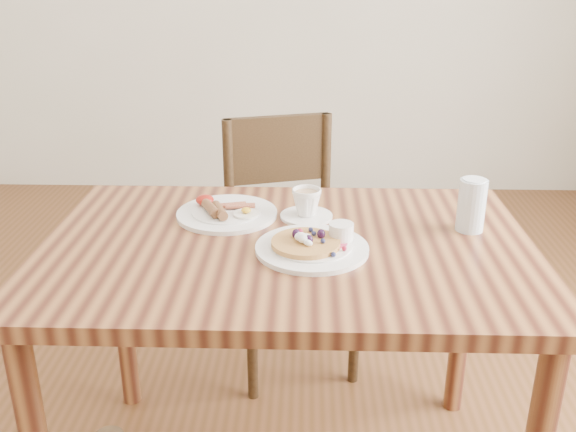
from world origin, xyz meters
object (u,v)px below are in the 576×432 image
at_px(chair_far, 287,233).
at_px(breakfast_plate, 225,212).
at_px(dining_table, 288,278).
at_px(teacup_saucer, 306,205).
at_px(water_glass, 472,205).
at_px(pancake_plate, 314,245).

xyz_separation_m(chair_far, breakfast_plate, (-0.15, -0.48, 0.27)).
relative_size(dining_table, teacup_saucer, 8.57).
relative_size(chair_far, teacup_saucer, 6.29).
bearing_deg(chair_far, breakfast_plate, 56.21).
relative_size(dining_table, breakfast_plate, 4.44).
distance_m(dining_table, chair_far, 0.66).
xyz_separation_m(chair_far, water_glass, (0.48, -0.55, 0.32)).
bearing_deg(breakfast_plate, teacup_saucer, -1.14).
xyz_separation_m(chair_far, pancake_plate, (0.09, -0.69, 0.27)).
xyz_separation_m(pancake_plate, breakfast_plate, (-0.24, 0.21, -0.00)).
distance_m(teacup_saucer, water_glass, 0.42).
distance_m(breakfast_plate, teacup_saucer, 0.22).
relative_size(breakfast_plate, water_glass, 2.01).
height_order(pancake_plate, water_glass, water_glass).
relative_size(chair_far, breakfast_plate, 3.26).
relative_size(dining_table, pancake_plate, 4.44).
bearing_deg(dining_table, chair_far, 92.13).
xyz_separation_m(breakfast_plate, water_glass, (0.63, -0.07, 0.06)).
distance_m(dining_table, pancake_plate, 0.14).
bearing_deg(breakfast_plate, chair_far, 72.64).
height_order(pancake_plate, breakfast_plate, pancake_plate).
bearing_deg(water_glass, pancake_plate, -161.26).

